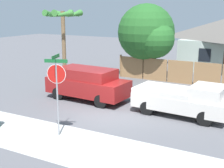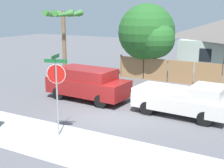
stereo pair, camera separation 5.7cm
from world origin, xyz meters
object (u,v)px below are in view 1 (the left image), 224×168
palm_tree (63,21)px  stop_sign (57,81)px  oak_tree (148,34)px  orange_pickup (186,100)px  red_suv (87,83)px

palm_tree → stop_sign: 9.72m
oak_tree → orange_pickup: size_ratio=1.18×
oak_tree → palm_tree: 6.73m
palm_tree → orange_pickup: size_ratio=1.08×
oak_tree → red_suv: (-0.72, -7.60, -2.42)m
red_suv → stop_sign: stop_sign is taller
oak_tree → red_suv: size_ratio=1.13×
orange_pickup → stop_sign: (-4.08, -5.16, 1.60)m
palm_tree → stop_sign: palm_tree is taller
red_suv → oak_tree: bearing=88.0°
red_suv → palm_tree: bearing=148.0°
red_suv → stop_sign: (1.89, -5.18, 1.39)m
red_suv → stop_sign: bearing=-66.6°
stop_sign → oak_tree: bearing=76.2°
orange_pickup → red_suv: bearing=-176.8°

